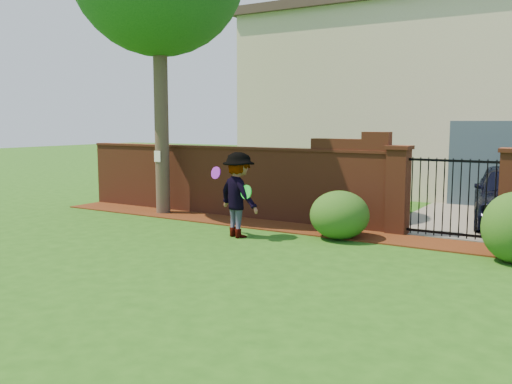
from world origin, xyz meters
The scene contains 13 objects.
ground centered at (0.00, 0.00, -0.01)m, with size 80.00×80.00×0.01m, color #205114.
mulch_bed centered at (-0.95, 3.34, 0.01)m, with size 11.10×1.08×0.03m, color #3E1B0B.
brick_wall centered at (-2.01, 4.00, 0.93)m, with size 8.70×0.31×2.16m.
pillar_left centered at (2.40, 4.00, 0.96)m, with size 0.50×0.50×1.88m.
pillar_right centered at (4.60, 4.00, 0.96)m, with size 0.50×0.50×1.88m.
iron_gate centered at (3.50, 4.00, 0.85)m, with size 1.78×0.03×1.60m.
driveway centered at (3.50, 8.00, 0.01)m, with size 3.20×8.00×0.01m, color slate.
house centered at (1.00, 12.00, 3.16)m, with size 12.40×6.40×6.30m.
paper_notice centered at (-3.60, 3.21, 1.50)m, with size 0.20×0.01×0.28m, color white.
shrub_left centered at (1.56, 2.86, 0.50)m, with size 1.21×1.21×0.99m, color #184C17.
man centered at (-0.31, 1.93, 0.88)m, with size 1.14×0.65×1.76m, color gray.
frisbee_purple centered at (-0.79, 1.85, 1.32)m, with size 0.26×0.26×0.02m, color purple.
frisbee_green centered at (0.02, 1.76, 0.98)m, with size 0.29×0.29×0.03m, color #1CD333.
Camera 1 is at (5.96, -7.50, 2.38)m, focal length 39.01 mm.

